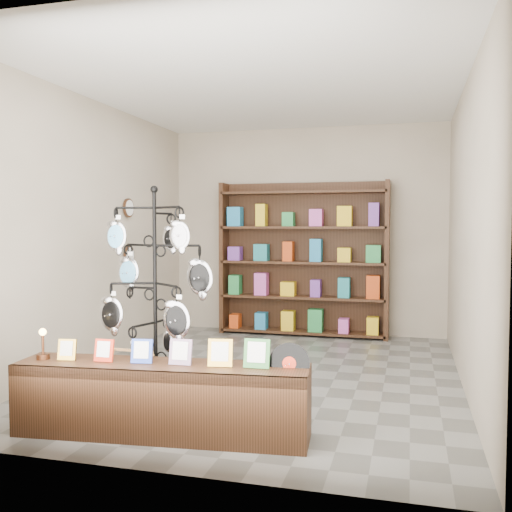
# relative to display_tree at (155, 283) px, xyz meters

# --- Properties ---
(ground) EXTENTS (5.00, 5.00, 0.00)m
(ground) POSITION_rel_display_tree_xyz_m (0.54, 1.48, -1.10)
(ground) COLOR slate
(ground) RESTS_ON ground
(room_envelope) EXTENTS (5.00, 5.00, 5.00)m
(room_envelope) POSITION_rel_display_tree_xyz_m (0.54, 1.48, 0.75)
(room_envelope) COLOR #BCAC97
(room_envelope) RESTS_ON ground
(display_tree) EXTENTS (0.97, 0.89, 1.90)m
(display_tree) POSITION_rel_display_tree_xyz_m (0.00, 0.00, 0.00)
(display_tree) COLOR black
(display_tree) RESTS_ON ground
(front_shelf) EXTENTS (2.24, 0.66, 0.78)m
(front_shelf) POSITION_rel_display_tree_xyz_m (0.24, -0.42, -0.82)
(front_shelf) COLOR black
(front_shelf) RESTS_ON ground
(back_shelving) EXTENTS (2.42, 0.36, 2.20)m
(back_shelving) POSITION_rel_display_tree_xyz_m (0.54, 3.78, -0.07)
(back_shelving) COLOR black
(back_shelving) RESTS_ON ground
(wall_clocks) EXTENTS (0.03, 0.24, 0.84)m
(wall_clocks) POSITION_rel_display_tree_xyz_m (-1.43, 2.28, 0.40)
(wall_clocks) COLOR black
(wall_clocks) RESTS_ON ground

